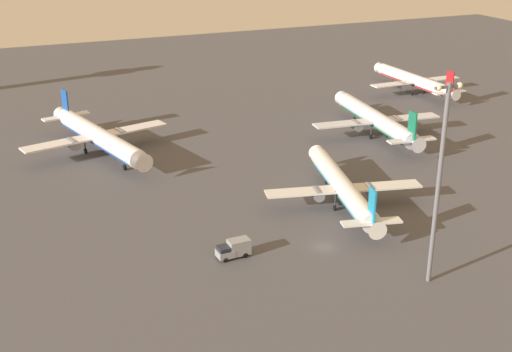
# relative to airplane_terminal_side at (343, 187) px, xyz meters

# --- Properties ---
(ground_plane) EXTENTS (416.00, 416.00, 0.00)m
(ground_plane) POSITION_rel_airplane_terminal_side_xyz_m (-11.50, -13.95, -3.84)
(ground_plane) COLOR #4C4C51
(airplane_terminal_side) EXTENTS (30.80, 39.31, 10.17)m
(airplane_terminal_side) POSITION_rel_airplane_terminal_side_xyz_m (0.00, 0.00, 0.00)
(airplane_terminal_side) COLOR silver
(airplane_terminal_side) RESTS_ON ground
(airplane_near_gate) EXTENTS (34.00, 43.59, 11.18)m
(airplane_near_gate) POSITION_rel_airplane_terminal_side_xyz_m (29.63, 34.86, 0.38)
(airplane_near_gate) COLOR silver
(airplane_near_gate) RESTS_ON ground
(airplane_taxiway_distant) EXTENTS (35.40, 45.14, 11.72)m
(airplane_taxiway_distant) POSITION_rel_airplane_terminal_side_xyz_m (-38.14, 48.62, 0.59)
(airplane_taxiway_distant) COLOR white
(airplane_taxiway_distant) RESTS_ON ground
(airplane_mid_apron) EXTENTS (31.13, 40.04, 10.29)m
(airplane_mid_apron) POSITION_rel_airplane_terminal_side_xyz_m (63.91, 66.56, 0.04)
(airplane_mid_apron) COLOR white
(airplane_mid_apron) RESTS_ON ground
(catering_truck) EXTENTS (5.73, 2.58, 3.05)m
(catering_truck) POSITION_rel_airplane_terminal_side_xyz_m (-27.07, -11.20, -2.27)
(catering_truck) COLOR gray
(catering_truck) RESTS_ON ground
(apron_light_central) EXTENTS (4.80, 0.90, 31.62)m
(apron_light_central) POSITION_rel_airplane_terminal_side_xyz_m (-1.94, -30.18, 13.88)
(apron_light_central) COLOR slate
(apron_light_central) RESTS_ON ground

